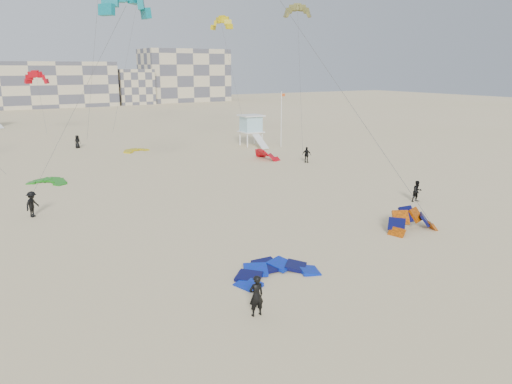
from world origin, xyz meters
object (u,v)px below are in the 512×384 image
kite_ground_orange (411,231)px  kite_ground_blue (275,275)px  lifeguard_tower_near (251,130)px  kitesurfer_main (256,296)px

kite_ground_orange → kite_ground_blue: bearing=-169.3°
kite_ground_blue → lifeguard_tower_near: bearing=63.0°
kitesurfer_main → lifeguard_tower_near: (24.51, 41.94, 1.15)m
kite_ground_blue → lifeguard_tower_near: lifeguard_tower_near is taller
kite_ground_orange → lifeguard_tower_near: (9.78, 37.37, 2.08)m
kitesurfer_main → kite_ground_orange: bearing=-157.9°
kitesurfer_main → lifeguard_tower_near: lifeguard_tower_near is taller
kite_ground_blue → kitesurfer_main: size_ratio=2.35×
kite_ground_orange → lifeguard_tower_near: size_ratio=0.62×
kite_ground_blue → kitesurfer_main: bearing=-132.1°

